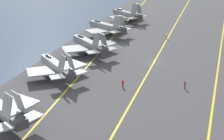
{
  "coord_description": "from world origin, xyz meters",
  "views": [
    {
      "loc": [
        -75.05,
        -12.49,
        27.07
      ],
      "look_at": [
        -14.51,
        5.95,
        2.9
      ],
      "focal_mm": 55.0,
      "sensor_mm": 36.0,
      "label": 1
    }
  ],
  "objects": [
    {
      "name": "crew_red_vest",
      "position": [
        -16.58,
        3.15,
        1.31
      ],
      "size": [
        0.38,
        0.45,
        1.65
      ],
      "color": "#383328",
      "rests_on": "carrier_deck"
    },
    {
      "name": "deck_stripe_centerline",
      "position": [
        0.0,
        0.0,
        0.4
      ],
      "size": [
        194.46,
        0.36,
        0.01
      ],
      "primitive_type": "cube",
      "color": "yellow",
      "rests_on": "carrier_deck"
    },
    {
      "name": "parked_jet_third",
      "position": [
        -15.5,
        17.68,
        2.9
      ],
      "size": [
        13.17,
        14.14,
        6.27
      ],
      "color": "#93999E",
      "rests_on": "carrier_deck"
    },
    {
      "name": "deck_stripe_edge_line",
      "position": [
        0.0,
        14.29,
        0.4
      ],
      "size": [
        194.11,
        12.37,
        0.01
      ],
      "primitive_type": "cube",
      "rotation": [
        0.0,
        0.0,
        0.06
      ],
      "color": "yellow",
      "rests_on": "carrier_deck"
    },
    {
      "name": "deck_stripe_foul_line",
      "position": [
        0.0,
        -14.29,
        0.4
      ],
      "size": [
        194.38,
        6.31,
        0.01
      ],
      "primitive_type": "cube",
      "rotation": [
        0.0,
        0.0,
        -0.03
      ],
      "color": "yellow",
      "rests_on": "carrier_deck"
    },
    {
      "name": "ground_plane",
      "position": [
        0.0,
        0.0,
        0.0
      ],
      "size": [
        2000.0,
        2000.0,
        0.0
      ],
      "primitive_type": "plane",
      "color": "#2D425B"
    },
    {
      "name": "crew_purple_vest",
      "position": [
        -13.86,
        -8.34,
        1.34
      ],
      "size": [
        0.39,
        0.45,
        1.72
      ],
      "color": "#4C473D",
      "rests_on": "carrier_deck"
    },
    {
      "name": "carrier_deck",
      "position": [
        0.0,
        0.0,
        0.2
      ],
      "size": [
        216.06,
        51.95,
        0.4
      ],
      "primitive_type": "cube",
      "color": "#424244",
      "rests_on": "ground"
    },
    {
      "name": "crew_white_vest",
      "position": [
        20.07,
        0.19,
        1.38
      ],
      "size": [
        0.46,
        0.4,
        1.78
      ],
      "color": "#4C473D",
      "rests_on": "carrier_deck"
    },
    {
      "name": "parked_jet_fourth",
      "position": [
        0.81,
        16.73,
        2.97
      ],
      "size": [
        14.17,
        15.02,
        6.36
      ],
      "color": "gray",
      "rests_on": "carrier_deck"
    },
    {
      "name": "parked_jet_fifth",
      "position": [
        19.49,
        18.15,
        2.83
      ],
      "size": [
        13.46,
        15.59,
        6.5
      ],
      "color": "gray",
      "rests_on": "carrier_deck"
    },
    {
      "name": "parked_jet_sixth",
      "position": [
        38.85,
        17.07,
        2.84
      ],
      "size": [
        13.29,
        14.91,
        6.7
      ],
      "color": "gray",
      "rests_on": "carrier_deck"
    }
  ]
}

